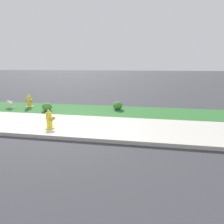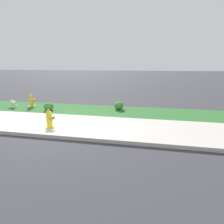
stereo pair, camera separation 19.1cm
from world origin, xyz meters
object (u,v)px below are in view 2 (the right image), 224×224
object	(u,v)px
fire_hydrant_mid_block	(32,101)
shrub_bush_far_verge	(49,106)
shrub_bush_mid_verge	(119,106)
fire_hydrant_across_street	(49,119)
small_white_dog	(13,103)

from	to	relation	value
fire_hydrant_mid_block	shrub_bush_far_verge	xyz separation A→B (m)	(1.29, -0.55, -0.13)
fire_hydrant_mid_block	shrub_bush_far_verge	bearing A→B (deg)	-15.54
fire_hydrant_mid_block	shrub_bush_mid_verge	size ratio (longest dim) A/B	1.46
fire_hydrant_across_street	shrub_bush_far_verge	xyz separation A→B (m)	(-1.35, 2.25, -0.12)
fire_hydrant_mid_block	shrub_bush_mid_verge	xyz separation A→B (m)	(4.63, 0.24, -0.12)
shrub_bush_far_verge	shrub_bush_mid_verge	bearing A→B (deg)	13.25
shrub_bush_mid_verge	fire_hydrant_mid_block	bearing A→B (deg)	-177.05
fire_hydrant_across_street	shrub_bush_mid_verge	size ratio (longest dim) A/B	1.44
small_white_dog	shrub_bush_far_verge	distance (m)	2.17
small_white_dog	fire_hydrant_across_street	bearing A→B (deg)	170.26
small_white_dog	fire_hydrant_mid_block	bearing A→B (deg)	-135.08
fire_hydrant_mid_block	fire_hydrant_across_street	size ratio (longest dim) A/B	1.01
fire_hydrant_across_street	shrub_bush_far_verge	bearing A→B (deg)	155.60
fire_hydrant_across_street	fire_hydrant_mid_block	bearing A→B (deg)	168.03
small_white_dog	shrub_bush_far_verge	world-z (taller)	small_white_dog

